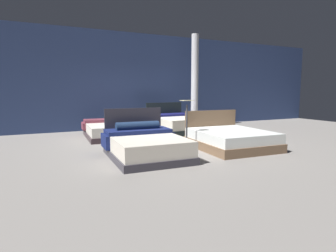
% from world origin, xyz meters
% --- Properties ---
extents(ground_plane, '(18.00, 18.00, 0.02)m').
position_xyz_m(ground_plane, '(0.00, 0.00, -0.01)').
color(ground_plane, gray).
extents(showroom_back_wall, '(18.00, 0.06, 3.50)m').
position_xyz_m(showroom_back_wall, '(0.00, 3.03, 1.75)').
color(showroom_back_wall, navy).
rests_on(showroom_back_wall, ground_plane).
extents(bed_0, '(1.59, 1.99, 0.99)m').
position_xyz_m(bed_0, '(-1.13, -1.53, 0.26)').
color(bed_0, '#333039').
rests_on(bed_0, ground_plane).
extents(bed_1, '(1.75, 2.00, 0.86)m').
position_xyz_m(bed_1, '(1.08, -1.56, 0.22)').
color(bed_1, brown).
rests_on(bed_1, ground_plane).
extents(bed_2, '(1.76, 2.02, 0.49)m').
position_xyz_m(bed_2, '(-1.08, 1.29, 0.22)').
color(bed_2, '#33262B').
rests_on(bed_2, ground_plane).
extents(bed_3, '(1.64, 2.02, 0.98)m').
position_xyz_m(bed_3, '(1.03, 1.23, 0.28)').
color(bed_3, black).
rests_on(bed_3, ground_plane).
extents(price_sign, '(0.28, 0.24, 1.17)m').
position_xyz_m(price_sign, '(0.00, -1.30, 0.46)').
color(price_sign, '#3F3F44').
rests_on(price_sign, ground_plane).
extents(support_pillar, '(0.27, 0.27, 3.50)m').
position_xyz_m(support_pillar, '(2.34, 2.28, 1.75)').
color(support_pillar, silver).
rests_on(support_pillar, ground_plane).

